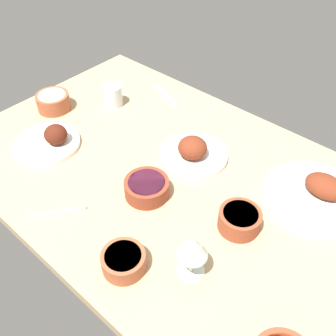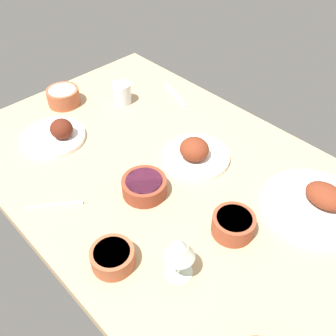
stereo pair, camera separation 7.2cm
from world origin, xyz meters
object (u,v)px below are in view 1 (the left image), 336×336
Objects in this scene: plate_near_viewer at (50,141)px; water_tumbler at (113,95)px; fork_loose at (166,94)px; bowl_potatoes at (239,219)px; spoon_loose at (57,213)px; plate_center_main at (317,194)px; bowl_cream at (53,101)px; bowl_onions at (147,187)px; plate_far_side at (193,152)px; bowl_pasta at (124,261)px; wine_glass at (193,248)px.

water_tumbler is (2.31, -31.32, 1.90)cm from plate_near_viewer.
plate_near_viewer is 1.20× the size of fork_loose.
plate_near_viewer is 69.00cm from bowl_potatoes.
water_tumbler is at bearing -113.60° from spoon_loose.
bowl_potatoes is (-67.72, -13.19, 1.00)cm from plate_near_viewer.
plate_center_main is 99.11cm from bowl_cream.
bowl_cream reaches higher than bowl_onions.
plate_near_viewer is at bearing 33.96° from plate_far_side.
bowl_onions is (-57.58, 8.71, -0.55)cm from bowl_cream.
plate_center_main is at bearing -140.67° from bowl_onions.
bowl_pasta is 76.83cm from bowl_cream.
bowl_onions is 0.96× the size of wine_glass.
wine_glass reaches higher than plate_near_viewer.
spoon_loose is at bearing 36.23° from bowl_potatoes.
water_tumbler is (81.43, 5.90, 2.10)cm from plate_center_main.
bowl_potatoes is at bearing 168.03° from fork_loose.
plate_center_main is 45.98cm from wine_glass.
bowl_potatoes reaches higher than fork_loose.
bowl_onions is at bearing -176.02° from spoon_loose.
bowl_onions is 0.81× the size of spoon_loose.
plate_near_viewer is 1.66× the size of bowl_onions.
plate_far_side is 1.79× the size of bowl_cream.
plate_far_side is 59.26cm from bowl_cream.
wine_glass is 0.76× the size of fork_loose.
plate_center_main reaches higher than bowl_onions.
plate_center_main is 81.68cm from water_tumbler.
plate_center_main reaches higher than bowl_pasta.
bowl_cream is 1.07× the size of bowl_potatoes.
wine_glass is (-66.62, 6.30, 7.78)cm from plate_near_viewer.
plate_far_side is 1.20× the size of fork_loose.
water_tumbler is at bearing -28.62° from wine_glass.
bowl_cream is at bearing -89.85° from spoon_loose.
spoon_loose is (26.91, 0.74, -2.38)cm from bowl_pasta.
plate_far_side is 1.92× the size of bowl_potatoes.
bowl_cream is at bearing -39.34° from plate_near_viewer.
bowl_pasta is at bearing 63.93° from bowl_potatoes.
plate_center_main is 2.22× the size of bowl_onions.
plate_far_side is 1.35× the size of spoon_loose.
plate_center_main is at bearing -154.81° from plate_near_viewer.
bowl_cream reaches higher than spoon_loose.
plate_far_side is at bearing -90.51° from bowl_onions.
fork_loose is (44.50, -65.99, -2.38)cm from bowl_pasta.
bowl_onions is (12.92, -21.81, 0.06)cm from bowl_pasta.
plate_center_main is 59.53cm from bowl_pasta.
bowl_pasta is 73.24cm from water_tumbler.
bowl_pasta is (-53.25, 16.38, 0.64)cm from plate_near_viewer.
spoon_loose is at bearing 146.97° from plate_near_viewer.
bowl_potatoes is at bearing 64.61° from plate_center_main.
fork_loose is (-26.00, -35.46, -2.99)cm from bowl_cream.
fork_loose is 1.12× the size of spoon_loose.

